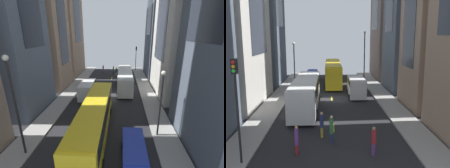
% 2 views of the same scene
% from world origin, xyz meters
% --- Properties ---
extents(ground_plane, '(40.18, 40.18, 0.00)m').
position_xyz_m(ground_plane, '(0.00, 0.00, 0.00)').
color(ground_plane, black).
extents(sidewalk_west, '(2.57, 44.00, 0.15)m').
position_xyz_m(sidewalk_west, '(-6.81, 0.00, 0.07)').
color(sidewalk_west, gray).
rests_on(sidewalk_west, ground).
extents(sidewalk_east, '(2.57, 44.00, 0.15)m').
position_xyz_m(sidewalk_east, '(6.81, 0.00, 0.07)').
color(sidewalk_east, gray).
rests_on(sidewalk_east, ground).
extents(lane_stripe_0, '(0.16, 2.00, 0.01)m').
position_xyz_m(lane_stripe_0, '(0.00, -21.00, 0.01)').
color(lane_stripe_0, yellow).
rests_on(lane_stripe_0, ground).
extents(lane_stripe_1, '(0.16, 2.00, 0.01)m').
position_xyz_m(lane_stripe_1, '(0.00, -10.50, 0.01)').
color(lane_stripe_1, yellow).
rests_on(lane_stripe_1, ground).
extents(lane_stripe_2, '(0.16, 2.00, 0.01)m').
position_xyz_m(lane_stripe_2, '(0.00, 0.00, 0.01)').
color(lane_stripe_2, yellow).
rests_on(lane_stripe_2, ground).
extents(lane_stripe_3, '(0.16, 2.00, 0.01)m').
position_xyz_m(lane_stripe_3, '(0.00, 10.50, 0.01)').
color(lane_stripe_3, yellow).
rests_on(lane_stripe_3, ground).
extents(building_west_1, '(8.78, 11.68, 26.22)m').
position_xyz_m(building_west_1, '(-12.64, -1.96, 13.11)').
color(building_west_1, beige).
rests_on(building_west_1, ground).
extents(building_east_1, '(9.23, 7.21, 20.40)m').
position_xyz_m(building_east_1, '(12.86, -4.27, 10.20)').
color(building_east_1, '#937760').
rests_on(building_east_1, ground).
extents(city_bus_white, '(2.81, 12.29, 3.35)m').
position_xyz_m(city_bus_white, '(-2.88, -4.49, 2.01)').
color(city_bus_white, silver).
rests_on(city_bus_white, ground).
extents(streetcar_yellow, '(2.70, 13.67, 3.59)m').
position_xyz_m(streetcar_yellow, '(0.35, 10.42, 2.12)').
color(streetcar_yellow, yellow).
rests_on(streetcar_yellow, ground).
extents(delivery_van_white, '(2.25, 5.11, 2.58)m').
position_xyz_m(delivery_van_white, '(3.24, 0.81, 1.51)').
color(delivery_van_white, white).
rests_on(delivery_van_white, ground).
extents(car_blue_0, '(2.00, 4.54, 1.72)m').
position_xyz_m(car_blue_0, '(-3.35, 13.74, 1.01)').
color(car_blue_0, '#2338AD').
rests_on(car_blue_0, ground).
extents(pedestrian_crossing_mid, '(0.34, 0.34, 2.04)m').
position_xyz_m(pedestrian_crossing_mid, '(2.63, -15.88, 1.09)').
color(pedestrian_crossing_mid, '#593372').
rests_on(pedestrian_crossing_mid, ground).
extents(pedestrian_crossing_near, '(0.30, 0.30, 2.07)m').
position_xyz_m(pedestrian_crossing_near, '(-2.59, -15.60, 1.10)').
color(pedestrian_crossing_near, maroon).
rests_on(pedestrian_crossing_near, ground).
extents(pedestrian_waiting_curb, '(0.29, 0.29, 2.14)m').
position_xyz_m(pedestrian_waiting_curb, '(-0.95, -12.70, 1.17)').
color(pedestrian_waiting_curb, gold).
rests_on(pedestrian_waiting_curb, ground).
extents(pedestrian_walking_far, '(0.30, 0.30, 2.19)m').
position_xyz_m(pedestrian_walking_far, '(-0.19, -13.86, 1.18)').
color(pedestrian_walking_far, navy).
rests_on(pedestrian_walking_far, ground).
extents(traffic_light_near_corner, '(0.32, 0.44, 6.57)m').
position_xyz_m(traffic_light_near_corner, '(-5.92, -16.92, 4.67)').
color(traffic_light_near_corner, black).
rests_on(traffic_light_near_corner, ground).
extents(streetlamp_near, '(0.44, 0.44, 8.53)m').
position_xyz_m(streetlamp_near, '(6.02, 13.64, 5.25)').
color(streetlamp_near, black).
rests_on(streetlamp_near, ground).
extents(streetlamp_far, '(0.44, 0.44, 6.76)m').
position_xyz_m(streetlamp_far, '(-6.02, 10.33, 4.31)').
color(streetlamp_far, black).
rests_on(streetlamp_far, ground).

